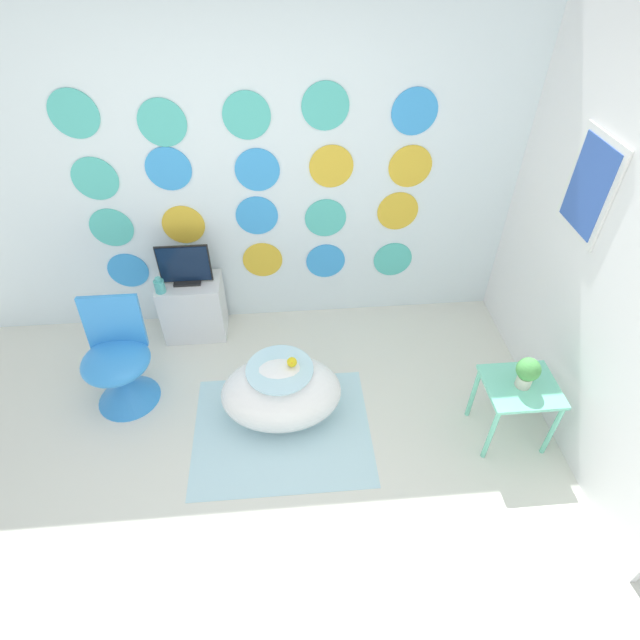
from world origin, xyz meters
The scene contains 12 objects.
ground_plane centered at (0.00, 0.00, 0.00)m, with size 12.00×12.00×0.00m, color silver.
wall_back_dotted centered at (0.00, 1.94, 1.29)m, with size 4.93×0.05×2.60m.
wall_right centered at (1.98, 0.96, 1.30)m, with size 0.06×2.92×2.60m.
rug centered at (0.11, 0.66, 0.00)m, with size 1.21×0.99×0.01m.
bathtub centered at (0.12, 0.77, 0.26)m, with size 0.81×0.54×0.52m.
rubber_duck centered at (0.20, 0.78, 0.56)m, with size 0.07×0.07×0.08m.
chair centered at (-1.00, 1.05, 0.26)m, with size 0.47×0.47×0.80m.
tv_cabinet centered at (-0.57, 1.73, 0.26)m, with size 0.49×0.32×0.52m.
tv centered at (-0.57, 1.73, 0.67)m, with size 0.39×0.12×0.33m.
vase centered at (-0.76, 1.63, 0.57)m, with size 0.08×0.08×0.13m.
side_table centered at (1.63, 0.51, 0.40)m, with size 0.45×0.40×0.49m.
potted_plant_left centered at (1.63, 0.51, 0.62)m, with size 0.15×0.15×0.22m.
Camera 1 is at (0.19, -1.44, 2.87)m, focal length 28.00 mm.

